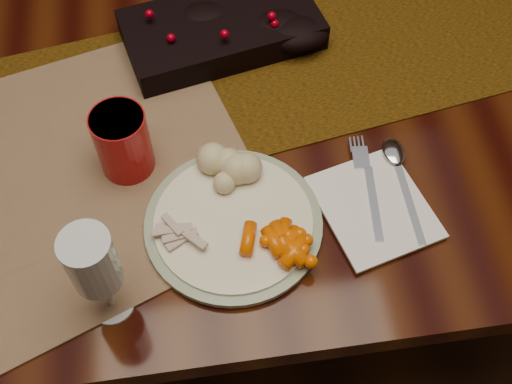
{
  "coord_description": "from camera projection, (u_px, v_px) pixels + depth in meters",
  "views": [
    {
      "loc": [
        -0.08,
        -0.75,
        1.52
      ],
      "look_at": [
        -0.01,
        -0.29,
        0.8
      ],
      "focal_mm": 45.0,
      "sensor_mm": 36.0,
      "label": 1
    }
  ],
  "objects": [
    {
      "name": "placemat_main",
      "position": [
        71.0,
        145.0,
        0.95
      ],
      "size": [
        0.55,
        0.46,
        0.0
      ],
      "primitive_type": "cube",
      "rotation": [
        0.0,
        0.0,
        0.27
      ],
      "color": "brown",
      "rests_on": "dining_table"
    },
    {
      "name": "wine_glass",
      "position": [
        99.0,
        276.0,
        0.75
      ],
      "size": [
        0.06,
        0.06,
        0.17
      ],
      "primitive_type": null,
      "rotation": [
        0.0,
        0.0,
        -0.06
      ],
      "color": "silver",
      "rests_on": "dining_table"
    },
    {
      "name": "table_runner",
      "position": [
        212.0,
        84.0,
        1.02
      ],
      "size": [
        1.59,
        0.58,
        0.0
      ],
      "primitive_type": "cube",
      "rotation": [
        0.0,
        0.0,
        0.17
      ],
      "color": "#452E09",
      "rests_on": "dining_table"
    },
    {
      "name": "turkey_shreds",
      "position": [
        184.0,
        233.0,
        0.84
      ],
      "size": [
        0.08,
        0.07,
        0.01
      ],
      "primitive_type": null,
      "rotation": [
        0.0,
        0.0,
        -0.28
      ],
      "color": "beige",
      "rests_on": "dinner_plate"
    },
    {
      "name": "napkin",
      "position": [
        374.0,
        207.0,
        0.89
      ],
      "size": [
        0.18,
        0.19,
        0.01
      ],
      "primitive_type": "cube",
      "rotation": [
        0.0,
        0.0,
        0.26
      ],
      "color": "white",
      "rests_on": "placemat_main"
    },
    {
      "name": "centerpiece",
      "position": [
        222.0,
        26.0,
        1.04
      ],
      "size": [
        0.34,
        0.22,
        0.06
      ],
      "primitive_type": null,
      "rotation": [
        0.0,
        0.0,
        0.22
      ],
      "color": "black",
      "rests_on": "table_runner"
    },
    {
      "name": "spoon",
      "position": [
        404.0,
        187.0,
        0.9
      ],
      "size": [
        0.03,
        0.16,
        0.0
      ],
      "primitive_type": null,
      "rotation": [
        0.0,
        0.0,
        -0.01
      ],
      "color": "silver",
      "rests_on": "napkin"
    },
    {
      "name": "placemat_second",
      "position": [
        36.0,
        233.0,
        0.87
      ],
      "size": [
        0.54,
        0.47,
        0.0
      ],
      "primitive_type": "cube",
      "rotation": [
        0.0,
        0.0,
        0.38
      ],
      "color": "brown",
      "rests_on": "dining_table"
    },
    {
      "name": "mashed_potatoes",
      "position": [
        229.0,
        166.0,
        0.88
      ],
      "size": [
        0.09,
        0.08,
        0.05
      ],
      "primitive_type": null,
      "rotation": [
        0.0,
        0.0,
        0.04
      ],
      "color": "tan",
      "rests_on": "dinner_plate"
    },
    {
      "name": "dinner_plate",
      "position": [
        233.0,
        223.0,
        0.87
      ],
      "size": [
        0.31,
        0.31,
        0.01
      ],
      "primitive_type": "cylinder",
      "rotation": [
        0.0,
        0.0,
        0.35
      ],
      "color": "white",
      "rests_on": "placemat_main"
    },
    {
      "name": "red_cup",
      "position": [
        123.0,
        142.0,
        0.89
      ],
      "size": [
        0.08,
        0.08,
        0.11
      ],
      "primitive_type": "cylinder",
      "rotation": [
        0.0,
        0.0,
        -0.05
      ],
      "color": "#A60E10",
      "rests_on": "placemat_main"
    },
    {
      "name": "floor",
      "position": [
        245.0,
        263.0,
        1.68
      ],
      "size": [
        5.0,
        5.0,
        0.0
      ],
      "primitive_type": "plane",
      "color": "black",
      "rests_on": "ground"
    },
    {
      "name": "baby_carrots",
      "position": [
        275.0,
        236.0,
        0.84
      ],
      "size": [
        0.11,
        0.1,
        0.02
      ],
      "primitive_type": null,
      "rotation": [
        0.0,
        0.0,
        0.2
      ],
      "color": "#EA5800",
      "rests_on": "dinner_plate"
    },
    {
      "name": "fork",
      "position": [
        370.0,
        191.0,
        0.9
      ],
      "size": [
        0.04,
        0.16,
        0.0
      ],
      "primitive_type": null,
      "rotation": [
        0.0,
        0.0,
        -0.11
      ],
      "color": "#B2B5D4",
      "rests_on": "napkin"
    },
    {
      "name": "dining_table",
      "position": [
        243.0,
        184.0,
        1.36
      ],
      "size": [
        1.8,
        1.0,
        0.75
      ],
      "primitive_type": "cube",
      "color": "black",
      "rests_on": "floor"
    }
  ]
}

